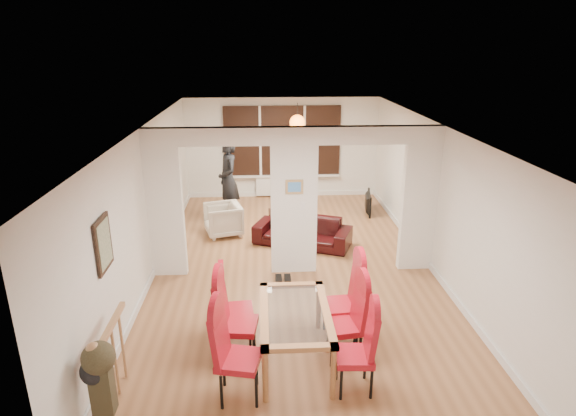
{
  "coord_description": "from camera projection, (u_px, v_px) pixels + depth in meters",
  "views": [
    {
      "loc": [
        -0.54,
        -7.86,
        3.9
      ],
      "look_at": [
        -0.07,
        0.6,
        0.98
      ],
      "focal_mm": 30.0,
      "sensor_mm": 36.0,
      "label": 1
    }
  ],
  "objects": [
    {
      "name": "dining_chair_la",
      "position": [
        239.0,
        353.0,
        5.42
      ],
      "size": [
        0.56,
        0.56,
        1.17
      ],
      "primitive_type": null,
      "rotation": [
        0.0,
        0.0,
        -0.21
      ],
      "color": "maroon",
      "rests_on": "floor"
    },
    {
      "name": "sofa",
      "position": [
        302.0,
        231.0,
        9.75
      ],
      "size": [
        2.07,
        1.42,
        0.56
      ],
      "primitive_type": "imported",
      "rotation": [
        0.0,
        0.0,
        -0.38
      ],
      "color": "black",
      "rests_on": "floor"
    },
    {
      "name": "pendant_light",
      "position": [
        297.0,
        123.0,
        11.15
      ],
      "size": [
        0.36,
        0.36,
        0.36
      ],
      "primitive_type": "sphere",
      "color": "orange",
      "rests_on": "room_walls"
    },
    {
      "name": "shoes",
      "position": [
        283.0,
        280.0,
        8.22
      ],
      "size": [
        0.26,
        0.28,
        0.11
      ],
      "primitive_type": null,
      "color": "black",
      "rests_on": "floor"
    },
    {
      "name": "television",
      "position": [
        365.0,
        203.0,
        11.6
      ],
      "size": [
        0.87,
        0.25,
        0.5
      ],
      "primitive_type": "imported",
      "rotation": [
        0.0,
        0.0,
        1.41
      ],
      "color": "black",
      "rests_on": "floor"
    },
    {
      "name": "coffee_table",
      "position": [
        289.0,
        216.0,
        11.13
      ],
      "size": [
        1.02,
        0.69,
        0.21
      ],
      "primitive_type": null,
      "rotation": [
        0.0,
        0.0,
        -0.26
      ],
      "color": "black",
      "rests_on": "floor"
    },
    {
      "name": "floor",
      "position": [
        294.0,
        270.0,
        8.72
      ],
      "size": [
        5.0,
        9.0,
        0.01
      ],
      "primitive_type": "cube",
      "color": "#95623C",
      "rests_on": "ground"
    },
    {
      "name": "dining_chair_ra",
      "position": [
        355.0,
        350.0,
        5.55
      ],
      "size": [
        0.46,
        0.46,
        1.07
      ],
      "primitive_type": null,
      "rotation": [
        0.0,
        0.0,
        -0.07
      ],
      "color": "maroon",
      "rests_on": "floor"
    },
    {
      "name": "radiator",
      "position": [
        283.0,
        186.0,
        12.77
      ],
      "size": [
        1.4,
        0.08,
        0.5
      ],
      "primitive_type": "cube",
      "color": "white",
      "rests_on": "floor"
    },
    {
      "name": "dining_chair_lb",
      "position": [
        238.0,
        319.0,
        6.08
      ],
      "size": [
        0.53,
        0.53,
        1.18
      ],
      "primitive_type": null,
      "rotation": [
        0.0,
        0.0,
        -0.12
      ],
      "color": "maroon",
      "rests_on": "floor"
    },
    {
      "name": "dining_chair_rb",
      "position": [
        345.0,
        320.0,
        6.12
      ],
      "size": [
        0.5,
        0.5,
        1.1
      ],
      "primitive_type": null,
      "rotation": [
        0.0,
        0.0,
        0.15
      ],
      "color": "maroon",
      "rests_on": "floor"
    },
    {
      "name": "dining_table",
      "position": [
        295.0,
        336.0,
        6.12
      ],
      "size": [
        0.87,
        1.55,
        0.73
      ],
      "primitive_type": null,
      "color": "#915C35",
      "rests_on": "floor"
    },
    {
      "name": "person",
      "position": [
        228.0,
        180.0,
        10.89
      ],
      "size": [
        0.81,
        0.66,
        1.91
      ],
      "primitive_type": "imported",
      "rotation": [
        0.0,
        0.0,
        -1.25
      ],
      "color": "black",
      "rests_on": "floor"
    },
    {
      "name": "room_walls",
      "position": [
        294.0,
        202.0,
        8.29
      ],
      "size": [
        5.0,
        9.0,
        2.6
      ],
      "primitive_type": null,
      "color": "silver",
      "rests_on": "floor"
    },
    {
      "name": "armchair",
      "position": [
        223.0,
        220.0,
        10.22
      ],
      "size": [
        0.9,
        0.91,
        0.68
      ],
      "primitive_type": "imported",
      "rotation": [
        0.0,
        0.0,
        -1.3
      ],
      "color": "#BEB1A0",
      "rests_on": "floor"
    },
    {
      "name": "dining_chair_rc",
      "position": [
        341.0,
        300.0,
        6.53
      ],
      "size": [
        0.51,
        0.51,
        1.18
      ],
      "primitive_type": null,
      "rotation": [
        0.0,
        0.0,
        0.08
      ],
      "color": "maroon",
      "rests_on": "floor"
    },
    {
      "name": "stair_newel",
      "position": [
        113.0,
        358.0,
        5.4
      ],
      "size": [
        0.4,
        1.2,
        1.1
      ],
      "primitive_type": null,
      "color": "#A5754C",
      "rests_on": "floor"
    },
    {
      "name": "divider_wall",
      "position": [
        294.0,
        202.0,
        8.29
      ],
      "size": [
        5.0,
        0.18,
        2.6
      ],
      "primitive_type": "cube",
      "color": "white",
      "rests_on": "floor"
    },
    {
      "name": "pillar_photo",
      "position": [
        294.0,
        187.0,
        8.1
      ],
      "size": [
        0.3,
        0.03,
        0.25
      ],
      "primitive_type": "cube",
      "color": "#4C8CD8",
      "rests_on": "divider_wall"
    },
    {
      "name": "wall_poster",
      "position": [
        103.0,
        244.0,
        5.8
      ],
      "size": [
        0.04,
        0.52,
        0.67
      ],
      "primitive_type": "cube",
      "color": "gray",
      "rests_on": "room_walls"
    },
    {
      "name": "bowl",
      "position": [
        290.0,
        210.0,
        11.14
      ],
      "size": [
        0.22,
        0.22,
        0.05
      ],
      "primitive_type": "imported",
      "color": "black",
      "rests_on": "coffee_table"
    },
    {
      "name": "dining_chair_lc",
      "position": [
        237.0,
        306.0,
        6.53
      ],
      "size": [
        0.45,
        0.45,
        1.04
      ],
      "primitive_type": null,
      "rotation": [
        0.0,
        0.0,
        0.09
      ],
      "color": "maroon",
      "rests_on": "floor"
    },
    {
      "name": "bay_window_blinds",
      "position": [
        282.0,
        141.0,
        12.42
      ],
      "size": [
        3.0,
        0.08,
        1.8
      ],
      "primitive_type": "cube",
      "color": "black",
      "rests_on": "room_walls"
    },
    {
      "name": "bottle",
      "position": [
        289.0,
        205.0,
        11.13
      ],
      "size": [
        0.07,
        0.07,
        0.27
      ],
      "primitive_type": "cylinder",
      "color": "#143F19",
      "rests_on": "coffee_table"
    }
  ]
}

